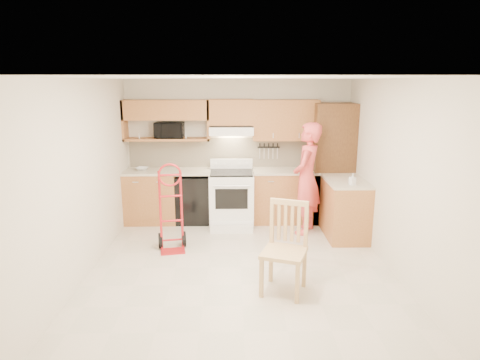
{
  "coord_description": "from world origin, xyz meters",
  "views": [
    {
      "loc": [
        -0.11,
        -5.22,
        2.45
      ],
      "look_at": [
        0.0,
        0.5,
        1.1
      ],
      "focal_mm": 31.12,
      "sensor_mm": 36.0,
      "label": 1
    }
  ],
  "objects_px": {
    "person": "(307,179)",
    "hand_truck": "(171,212)",
    "microwave": "(169,130)",
    "dining_chair": "(284,249)",
    "range": "(232,194)"
  },
  "relations": [
    {
      "from": "person",
      "to": "hand_truck",
      "type": "height_order",
      "value": "person"
    },
    {
      "from": "microwave",
      "to": "dining_chair",
      "type": "height_order",
      "value": "microwave"
    },
    {
      "from": "person",
      "to": "dining_chair",
      "type": "bearing_deg",
      "value": 7.46
    },
    {
      "from": "microwave",
      "to": "range",
      "type": "height_order",
      "value": "microwave"
    },
    {
      "from": "person",
      "to": "dining_chair",
      "type": "xyz_separation_m",
      "value": [
        -0.61,
        -2.03,
        -0.37
      ]
    },
    {
      "from": "hand_truck",
      "to": "dining_chair",
      "type": "bearing_deg",
      "value": -51.1
    },
    {
      "from": "microwave",
      "to": "dining_chair",
      "type": "distance_m",
      "value": 3.42
    },
    {
      "from": "microwave",
      "to": "person",
      "type": "relative_size",
      "value": 0.27
    },
    {
      "from": "hand_truck",
      "to": "dining_chair",
      "type": "distance_m",
      "value": 1.99
    },
    {
      "from": "hand_truck",
      "to": "dining_chair",
      "type": "relative_size",
      "value": 1.09
    },
    {
      "from": "person",
      "to": "hand_truck",
      "type": "relative_size",
      "value": 1.54
    },
    {
      "from": "person",
      "to": "range",
      "type": "bearing_deg",
      "value": -82.99
    },
    {
      "from": "person",
      "to": "dining_chair",
      "type": "height_order",
      "value": "person"
    },
    {
      "from": "dining_chair",
      "to": "range",
      "type": "bearing_deg",
      "value": 124.75
    },
    {
      "from": "range",
      "to": "hand_truck",
      "type": "relative_size",
      "value": 0.94
    }
  ]
}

